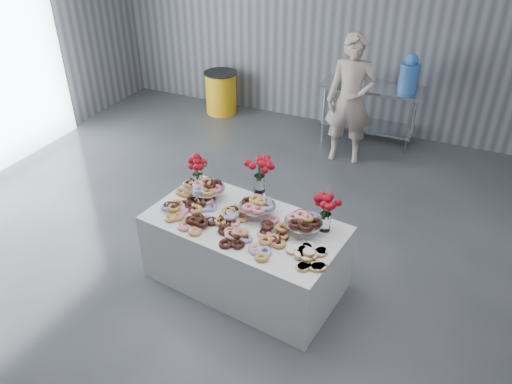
# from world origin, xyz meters

# --- Properties ---
(ground) EXTENTS (9.00, 9.00, 0.00)m
(ground) POSITION_xyz_m (0.00, 0.00, 0.00)
(ground) COLOR #323439
(ground) RESTS_ON ground
(room_walls) EXTENTS (8.04, 9.04, 4.02)m
(room_walls) POSITION_xyz_m (-0.27, 0.07, 2.64)
(room_walls) COLOR gray
(room_walls) RESTS_ON ground
(display_table) EXTENTS (2.01, 1.23, 0.75)m
(display_table) POSITION_xyz_m (0.26, 0.34, 0.38)
(display_table) COLOR white
(display_table) RESTS_ON ground
(prep_table) EXTENTS (1.50, 0.60, 0.90)m
(prep_table) POSITION_xyz_m (0.58, 4.10, 0.62)
(prep_table) COLOR silver
(prep_table) RESTS_ON ground
(donut_mounds) EXTENTS (1.89, 1.02, 0.09)m
(donut_mounds) POSITION_xyz_m (0.26, 0.29, 0.80)
(donut_mounds) COLOR gold
(donut_mounds) RESTS_ON display_table
(cake_stand_left) EXTENTS (0.36, 0.36, 0.17)m
(cake_stand_left) POSITION_xyz_m (-0.27, 0.56, 0.89)
(cake_stand_left) COLOR silver
(cake_stand_left) RESTS_ON display_table
(cake_stand_mid) EXTENTS (0.36, 0.36, 0.17)m
(cake_stand_mid) POSITION_xyz_m (0.32, 0.49, 0.89)
(cake_stand_mid) COLOR silver
(cake_stand_mid) RESTS_ON display_table
(cake_stand_right) EXTENTS (0.36, 0.36, 0.17)m
(cake_stand_right) POSITION_xyz_m (0.82, 0.42, 0.89)
(cake_stand_right) COLOR silver
(cake_stand_right) RESTS_ON display_table
(danish_pile) EXTENTS (0.48, 0.48, 0.11)m
(danish_pile) POSITION_xyz_m (0.98, 0.10, 0.81)
(danish_pile) COLOR white
(danish_pile) RESTS_ON display_table
(bouquet_left) EXTENTS (0.26, 0.26, 0.42)m
(bouquet_left) POSITION_xyz_m (-0.46, 0.69, 1.05)
(bouquet_left) COLOR white
(bouquet_left) RESTS_ON display_table
(bouquet_right) EXTENTS (0.26, 0.26, 0.42)m
(bouquet_right) POSITION_xyz_m (0.99, 0.55, 1.05)
(bouquet_right) COLOR white
(bouquet_right) RESTS_ON display_table
(bouquet_center) EXTENTS (0.26, 0.26, 0.57)m
(bouquet_center) POSITION_xyz_m (0.25, 0.70, 1.13)
(bouquet_center) COLOR silver
(bouquet_center) RESTS_ON display_table
(water_jug) EXTENTS (0.28, 0.28, 0.55)m
(water_jug) POSITION_xyz_m (1.08, 4.10, 1.15)
(water_jug) COLOR #4689EE
(water_jug) RESTS_ON prep_table
(drink_bottles) EXTENTS (0.54, 0.08, 0.27)m
(drink_bottles) POSITION_xyz_m (0.26, 4.00, 1.04)
(drink_bottles) COLOR #268C33
(drink_bottles) RESTS_ON prep_table
(person) EXTENTS (0.74, 0.55, 1.84)m
(person) POSITION_xyz_m (0.44, 3.35, 0.92)
(person) COLOR #CC8C93
(person) RESTS_ON ground
(trash_barrel) EXTENTS (0.57, 0.57, 0.73)m
(trash_barrel) POSITION_xyz_m (-2.02, 4.10, 0.37)
(trash_barrel) COLOR yellow
(trash_barrel) RESTS_ON ground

